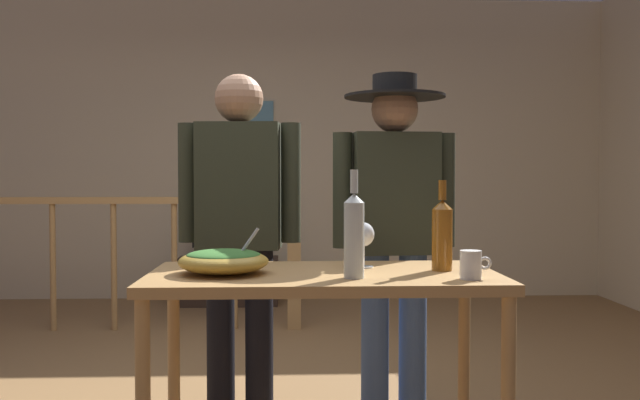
# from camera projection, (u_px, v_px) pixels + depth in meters

# --- Properties ---
(back_wall) EXTENTS (6.37, 0.10, 2.82)m
(back_wall) POSITION_uv_depth(u_px,v_px,m) (272.00, 149.00, 6.51)
(back_wall) COLOR beige
(back_wall) RESTS_ON ground_plane
(framed_picture) EXTENTS (0.40, 0.03, 0.34)m
(framed_picture) POSITION_uv_depth(u_px,v_px,m) (252.00, 120.00, 6.44)
(framed_picture) COLOR #578DA1
(stair_railing) EXTENTS (3.23, 0.10, 1.04)m
(stair_railing) POSITION_uv_depth(u_px,v_px,m) (144.00, 244.00, 5.12)
(stair_railing) COLOR #B2844C
(stair_railing) RESTS_ON ground_plane
(tv_console) EXTENTS (0.90, 0.40, 0.41)m
(tv_console) POSITION_uv_depth(u_px,v_px,m) (228.00, 281.00, 6.19)
(tv_console) COLOR #38281E
(tv_console) RESTS_ON ground_plane
(flat_screen_tv) EXTENTS (0.62, 0.12, 0.44)m
(flat_screen_tv) POSITION_uv_depth(u_px,v_px,m) (227.00, 230.00, 6.14)
(flat_screen_tv) COLOR black
(flat_screen_tv) RESTS_ON tv_console
(serving_table) EXTENTS (1.30, 0.67, 0.79)m
(serving_table) POSITION_uv_depth(u_px,v_px,m) (323.00, 296.00, 2.57)
(serving_table) COLOR #B2844C
(serving_table) RESTS_ON ground_plane
(salad_bowl) EXTENTS (0.33, 0.33, 0.17)m
(salad_bowl) POSITION_uv_depth(u_px,v_px,m) (224.00, 260.00, 2.53)
(salad_bowl) COLOR gold
(salad_bowl) RESTS_ON serving_table
(wine_glass) EXTENTS (0.09, 0.09, 0.18)m
(wine_glass) POSITION_uv_depth(u_px,v_px,m) (364.00, 236.00, 2.69)
(wine_glass) COLOR silver
(wine_glass) RESTS_ON serving_table
(wine_bottle_amber) EXTENTS (0.08, 0.08, 0.34)m
(wine_bottle_amber) POSITION_uv_depth(u_px,v_px,m) (442.00, 234.00, 2.60)
(wine_bottle_amber) COLOR brown
(wine_bottle_amber) RESTS_ON serving_table
(wine_bottle_clear) EXTENTS (0.07, 0.07, 0.38)m
(wine_bottle_clear) POSITION_uv_depth(u_px,v_px,m) (354.00, 234.00, 2.41)
(wine_bottle_clear) COLOR silver
(wine_bottle_clear) RESTS_ON serving_table
(mug_white) EXTENTS (0.11, 0.08, 0.10)m
(mug_white) POSITION_uv_depth(u_px,v_px,m) (471.00, 265.00, 2.39)
(mug_white) COLOR white
(mug_white) RESTS_ON serving_table
(person_standing_left) EXTENTS (0.57, 0.25, 1.62)m
(person_standing_left) POSITION_uv_depth(u_px,v_px,m) (239.00, 219.00, 3.17)
(person_standing_left) COLOR black
(person_standing_left) RESTS_ON ground_plane
(person_standing_right) EXTENTS (0.58, 0.47, 1.62)m
(person_standing_right) POSITION_uv_depth(u_px,v_px,m) (394.00, 216.00, 3.20)
(person_standing_right) COLOR #3D5684
(person_standing_right) RESTS_ON ground_plane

